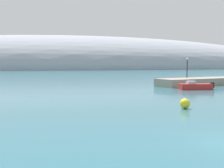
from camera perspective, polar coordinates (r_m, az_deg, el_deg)
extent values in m
cube|color=gray|center=(54.43, 18.56, 0.51)|extent=(21.63, 9.33, 1.28)
ellipsoid|color=#999EA8|center=(195.52, -6.14, 2.93)|extent=(346.59, 79.58, 43.34)
cube|color=red|center=(44.10, 15.92, -0.50)|extent=(4.85, 2.56, 0.85)
cube|color=black|center=(45.08, 18.94, -0.20)|extent=(0.49, 0.43, 0.76)
cube|color=#B2B7C1|center=(43.80, 15.09, 0.31)|extent=(1.27, 1.26, 0.40)
sphere|color=yellow|center=(25.45, 14.01, -3.71)|extent=(0.86, 0.86, 0.86)
cylinder|color=black|center=(52.76, 14.41, 2.90)|extent=(0.16, 0.16, 3.16)
sphere|color=#EAEACC|center=(52.76, 14.44, 4.81)|extent=(0.36, 0.36, 0.36)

